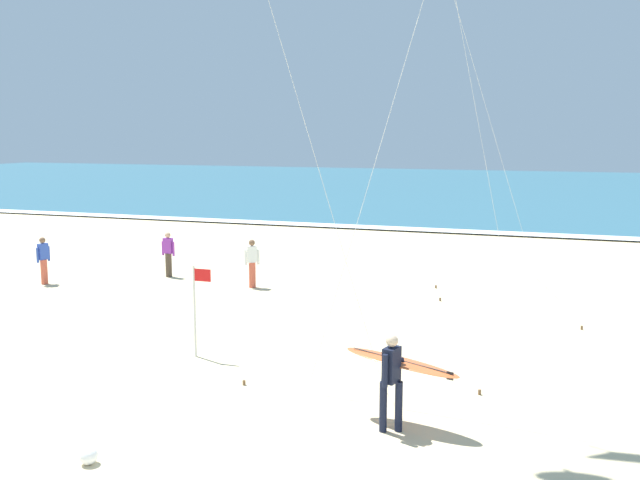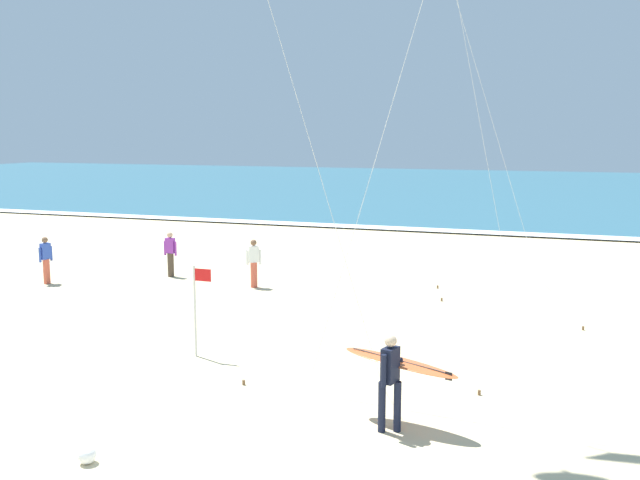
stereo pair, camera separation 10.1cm
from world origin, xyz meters
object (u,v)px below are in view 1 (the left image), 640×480
Objects in this scene: bystander_purple_top at (168,254)px; beach_ball at (89,456)px; bystander_white_top at (252,263)px; bystander_blue_top at (44,260)px; lifeguard_flag at (197,302)px; surfer_lead at (396,370)px.

bystander_purple_top is 14.40m from beach_ball.
bystander_white_top is 1.00× the size of bystander_blue_top.
bystander_blue_top is at bearing -143.93° from bystander_purple_top.
lifeguard_flag reaches higher than beach_ball.
lifeguard_flag is at bearing 100.51° from beach_ball.
surfer_lead is 1.05× the size of lifeguard_flag.
surfer_lead is 11.72m from bystander_white_top.
bystander_blue_top is at bearing 150.94° from surfer_lead.
bystander_white_top is 7.05m from bystander_blue_top.
beach_ball is at bearing -47.50° from bystander_blue_top.
bystander_purple_top is 1.00× the size of bystander_blue_top.
lifeguard_flag is (1.83, -7.04, 0.45)m from bystander_white_top.
surfer_lead is 1.39× the size of bystander_purple_top.
bystander_purple_top and bystander_blue_top have the same top height.
beach_ball is (0.97, -5.24, -1.13)m from lifeguard_flag.
bystander_blue_top is at bearing 148.69° from lifeguard_flag.
surfer_lead is 7.88× the size of beach_ball.
bystander_purple_top is 9.36m from lifeguard_flag.
bystander_blue_top reaches higher than beach_ball.
bystander_blue_top is 5.68× the size of beach_ball.
surfer_lead reaches higher than beach_ball.
bystander_blue_top is (-6.82, -1.78, 0.00)m from bystander_white_top.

